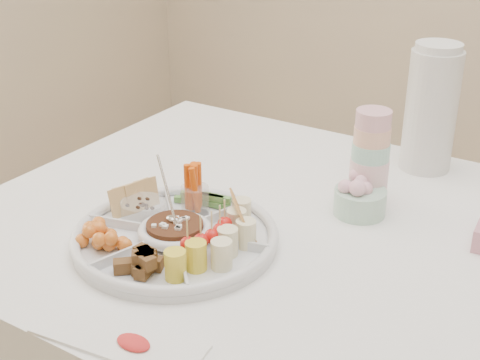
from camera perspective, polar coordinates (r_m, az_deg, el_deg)
The scene contains 12 objects.
party_tray at distance 1.26m, azimuth -5.55°, elevation -4.61°, with size 0.38×0.38×0.04m, color silver.
bean_dip at distance 1.25m, azimuth -5.56°, elevation -4.31°, with size 0.11×0.11×0.04m, color black.
tortillas at distance 1.26m, azimuth 0.29°, elevation -3.20°, with size 0.10×0.10×0.06m, color #B46E3E, non-canonical shape.
carrot_cucumber at distance 1.34m, azimuth -3.40°, elevation -0.45°, with size 0.11×0.11×0.10m, color #E7550C, non-canonical shape.
pita_raisins at distance 1.34m, azimuth -8.89°, elevation -1.69°, with size 0.12×0.12×0.07m, color tan, non-canonical shape.
cherries at distance 1.25m, azimuth -11.54°, elevation -4.59°, with size 0.12×0.12×0.05m, color #FF8C3E, non-canonical shape.
granola_chunks at distance 1.15m, azimuth -8.19°, elevation -7.07°, with size 0.10×0.10×0.04m, color brown, non-canonical shape.
banana_tomato at distance 1.15m, azimuth -1.76°, elevation -5.48°, with size 0.12×0.12×0.10m, color #EECE77, non-canonical shape.
cup_stack at distance 1.39m, azimuth 11.07°, elevation 2.17°, with size 0.08×0.08×0.22m, color silver.
thermos at distance 1.58m, azimuth 16.02°, elevation 6.04°, with size 0.12×0.12×0.30m, color silver.
flower_bowl at distance 1.37m, azimuth 10.23°, elevation -1.34°, with size 0.11×0.11×0.08m, color silver.
placemat at distance 1.05m, azimuth -10.34°, elevation -13.19°, with size 0.27×0.09×0.01m, color white.
Camera 1 is at (0.41, -1.03, 1.40)m, focal length 50.00 mm.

